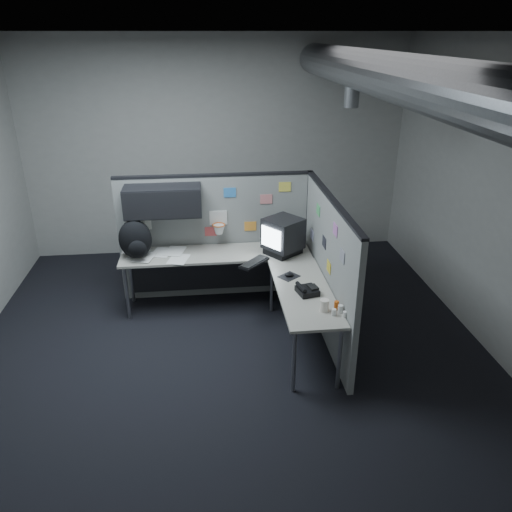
{
  "coord_description": "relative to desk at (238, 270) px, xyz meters",
  "views": [
    {
      "loc": [
        -0.22,
        -4.6,
        3.2
      ],
      "look_at": [
        0.32,
        0.35,
        0.95
      ],
      "focal_mm": 35.0,
      "sensor_mm": 36.0,
      "label": 1
    }
  ],
  "objects": [
    {
      "name": "room",
      "position": [
        0.41,
        -0.7,
        1.48
      ],
      "size": [
        5.62,
        5.62,
        3.22
      ],
      "color": "black",
      "rests_on": "ground"
    },
    {
      "name": "partition_right",
      "position": [
        0.95,
        -0.49,
        0.21
      ],
      "size": [
        0.07,
        2.23,
        1.63
      ],
      "color": "gray",
      "rests_on": "ground"
    },
    {
      "name": "desk",
      "position": [
        0.0,
        0.0,
        0.0
      ],
      "size": [
        2.31,
        2.11,
        0.73
      ],
      "color": "#9F9B8F",
      "rests_on": "ground"
    },
    {
      "name": "monitor",
      "position": [
        0.56,
        0.17,
        0.35
      ],
      "size": [
        0.55,
        0.55,
        0.45
      ],
      "rotation": [
        0.0,
        0.0,
        -0.13
      ],
      "color": "black",
      "rests_on": "desk"
    },
    {
      "name": "cup",
      "position": [
        0.74,
        -1.23,
        0.18
      ],
      "size": [
        0.11,
        0.11,
        0.12
      ],
      "primitive_type": "cylinder",
      "rotation": [
        0.0,
        0.0,
        0.24
      ],
      "color": "silver",
      "rests_on": "desk"
    },
    {
      "name": "backpack",
      "position": [
        -1.19,
        0.23,
        0.35
      ],
      "size": [
        0.42,
        0.39,
        0.47
      ],
      "rotation": [
        0.0,
        0.0,
        -0.11
      ],
      "color": "black",
      "rests_on": "desk"
    },
    {
      "name": "partition_back",
      "position": [
        -0.4,
        0.53,
        0.38
      ],
      "size": [
        2.44,
        0.42,
        1.63
      ],
      "color": "gray",
      "rests_on": "ground"
    },
    {
      "name": "bottles",
      "position": [
        0.87,
        -1.27,
        0.15
      ],
      "size": [
        0.14,
        0.19,
        0.09
      ],
      "rotation": [
        0.0,
        0.0,
        -0.16
      ],
      "color": "silver",
      "rests_on": "desk"
    },
    {
      "name": "keyboard",
      "position": [
        0.18,
        -0.09,
        0.13
      ],
      "size": [
        0.39,
        0.41,
        0.04
      ],
      "rotation": [
        0.0,
        0.0,
        0.05
      ],
      "color": "black",
      "rests_on": "desk"
    },
    {
      "name": "mouse",
      "position": [
        0.53,
        -0.46,
        0.13
      ],
      "size": [
        0.27,
        0.26,
        0.04
      ],
      "rotation": [
        0.0,
        0.0,
        -0.14
      ],
      "color": "black",
      "rests_on": "desk"
    },
    {
      "name": "papers",
      "position": [
        -0.98,
        0.31,
        0.13
      ],
      "size": [
        0.84,
        0.68,
        0.02
      ],
      "rotation": [
        0.0,
        0.0,
        -0.26
      ],
      "color": "white",
      "rests_on": "desk"
    },
    {
      "name": "phone",
      "position": [
        0.65,
        -0.86,
        0.15
      ],
      "size": [
        0.24,
        0.25,
        0.1
      ],
      "rotation": [
        0.0,
        0.0,
        0.06
      ],
      "color": "black",
      "rests_on": "desk"
    }
  ]
}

